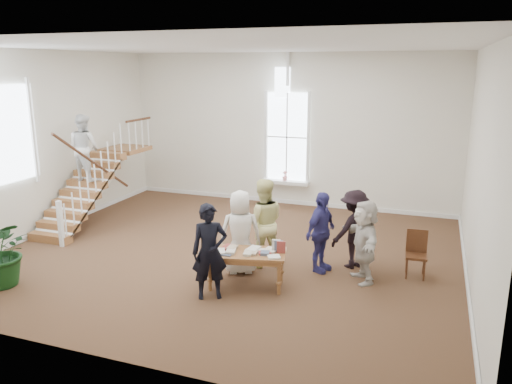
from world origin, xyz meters
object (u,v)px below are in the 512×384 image
at_px(library_table, 246,256).
at_px(police_officer, 210,252).
at_px(woman_cluster_c, 364,241).
at_px(person_yellow, 263,223).
at_px(woman_cluster_a, 321,232).
at_px(side_chair, 416,251).
at_px(woman_cluster_b, 354,229).
at_px(elderly_woman, 240,232).
at_px(floor_plant, 2,252).

relative_size(library_table, police_officer, 0.92).
distance_m(police_officer, woman_cluster_c, 3.01).
xyz_separation_m(police_officer, person_yellow, (0.40, 1.75, 0.06)).
height_order(woman_cluster_a, side_chair, woman_cluster_a).
bearing_deg(woman_cluster_b, police_officer, -3.90).
bearing_deg(woman_cluster_c, woman_cluster_a, -128.91).
xyz_separation_m(elderly_woman, floor_plant, (-4.03, -2.12, -0.18)).
distance_m(library_table, woman_cluster_c, 2.30).
relative_size(library_table, elderly_woman, 0.95).
relative_size(person_yellow, floor_plant, 1.38).
xyz_separation_m(person_yellow, woman_cluster_c, (2.11, -0.08, -0.12)).
height_order(person_yellow, woman_cluster_c, person_yellow).
bearing_deg(police_officer, floor_plant, 162.66).
distance_m(library_table, elderly_woman, 0.74).
height_order(library_table, side_chair, side_chair).
relative_size(police_officer, woman_cluster_c, 1.07).
height_order(library_table, police_officer, police_officer).
distance_m(person_yellow, floor_plant, 5.07).
bearing_deg(floor_plant, woman_cluster_a, 26.34).
height_order(library_table, woman_cluster_c, woman_cluster_c).
bearing_deg(woman_cluster_b, library_table, -6.71).
relative_size(police_officer, person_yellow, 0.94).
xyz_separation_m(library_table, side_chair, (3.01, 1.65, -0.10)).
relative_size(library_table, person_yellow, 0.86).
relative_size(person_yellow, woman_cluster_c, 1.15).
xyz_separation_m(woman_cluster_a, woman_cluster_b, (0.60, 0.45, -0.01)).
bearing_deg(elderly_woman, person_yellow, -145.39).
relative_size(woman_cluster_c, floor_plant, 1.21).
relative_size(police_officer, woman_cluster_b, 1.06).
relative_size(woman_cluster_a, woman_cluster_b, 1.01).
bearing_deg(elderly_woman, woman_cluster_a, 177.97).
bearing_deg(floor_plant, woman_cluster_c, 21.54).
bearing_deg(woman_cluster_c, floor_plant, -94.84).
distance_m(library_table, woman_cluster_a, 1.69).
height_order(police_officer, woman_cluster_c, police_officer).
xyz_separation_m(library_table, floor_plant, (-4.38, -1.52, 0.06)).
bearing_deg(woman_cluster_b, person_yellow, -32.82).
relative_size(woman_cluster_b, woman_cluster_c, 1.01).
relative_size(person_yellow, woman_cluster_b, 1.13).
xyz_separation_m(police_officer, woman_cluster_c, (2.51, 1.67, -0.06)).
bearing_deg(elderly_woman, police_officer, 61.00).
bearing_deg(side_chair, person_yellow, -173.95).
bearing_deg(person_yellow, floor_plant, 7.27).
height_order(library_table, floor_plant, floor_plant).
height_order(police_officer, elderly_woman, police_officer).
relative_size(library_table, floor_plant, 1.20).
distance_m(elderly_woman, woman_cluster_c, 2.44).
relative_size(elderly_woman, woman_cluster_c, 1.05).
bearing_deg(person_yellow, side_chair, 166.23).
height_order(elderly_woman, woman_cluster_c, elderly_woman).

